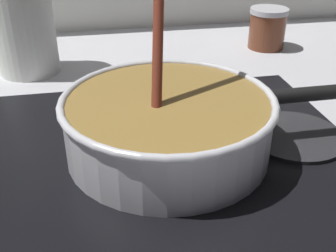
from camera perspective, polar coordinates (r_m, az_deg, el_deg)
The scene contains 7 objects.
ground at distance 0.54m, azimuth -13.97°, elevation -13.49°, with size 2.40×1.60×0.04m, color #B7B7BC.
hob_plate at distance 0.61m, azimuth 0.00°, elevation -3.85°, with size 0.56×0.48×0.01m, color black.
burner_ring at distance 0.60m, azimuth 0.00°, elevation -3.06°, with size 0.19×0.19×0.01m, color #592D0C.
spare_burner at distance 0.67m, azimuth 16.95°, elevation -1.27°, with size 0.15×0.15×0.01m, color #262628.
cooking_pan at distance 0.58m, azimuth 0.13°, elevation 0.49°, with size 0.47×0.30×0.33m.
condiment_jar at distance 1.08m, azimuth 13.51°, elevation 12.96°, with size 0.09×0.09×0.10m.
paper_towel_roll at distance 0.93m, azimuth -19.44°, elevation 13.76°, with size 0.13×0.13×0.23m, color white.
Camera 1 is at (0.05, -0.40, 0.34)m, focal length 44.28 mm.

